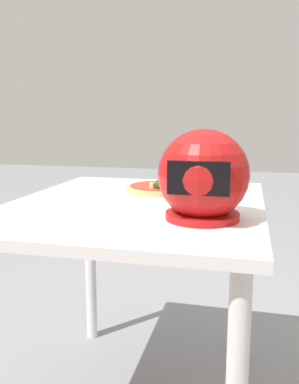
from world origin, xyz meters
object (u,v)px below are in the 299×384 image
object	(u,v)px
motorcycle_helmet	(203,177)
drinking_glass	(209,172)
pizza	(162,188)
dining_table	(137,232)

from	to	relation	value
motorcycle_helmet	drinking_glass	size ratio (longest dim) A/B	2.07
motorcycle_helmet	pizza	bearing A→B (deg)	-61.30
dining_table	drinking_glass	bearing A→B (deg)	-118.11
pizza	motorcycle_helmet	xyz separation A→B (m)	(-0.19, 0.34, 0.09)
pizza	motorcycle_helmet	world-z (taller)	motorcycle_helmet
drinking_glass	dining_table	bearing A→B (deg)	61.89
dining_table	motorcycle_helmet	xyz separation A→B (m)	(-0.24, 0.19, 0.22)
pizza	motorcycle_helmet	bearing A→B (deg)	118.70
dining_table	pizza	size ratio (longest dim) A/B	3.88
dining_table	motorcycle_helmet	world-z (taller)	motorcycle_helmet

